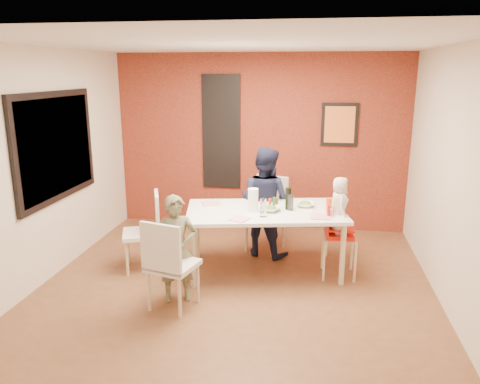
% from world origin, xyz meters
% --- Properties ---
extents(ground, '(4.50, 4.50, 0.00)m').
position_xyz_m(ground, '(0.00, 0.00, 0.00)').
color(ground, brown).
rests_on(ground, ground).
extents(ceiling, '(4.50, 4.50, 0.02)m').
position_xyz_m(ceiling, '(0.00, 0.00, 2.70)').
color(ceiling, silver).
rests_on(ceiling, wall_back).
extents(wall_back, '(4.50, 0.02, 2.70)m').
position_xyz_m(wall_back, '(0.00, 2.25, 1.35)').
color(wall_back, beige).
rests_on(wall_back, ground).
extents(wall_front, '(4.50, 0.02, 2.70)m').
position_xyz_m(wall_front, '(0.00, -2.25, 1.35)').
color(wall_front, beige).
rests_on(wall_front, ground).
extents(wall_left, '(0.02, 4.50, 2.70)m').
position_xyz_m(wall_left, '(-2.25, 0.00, 1.35)').
color(wall_left, beige).
rests_on(wall_left, ground).
extents(wall_right, '(0.02, 4.50, 2.70)m').
position_xyz_m(wall_right, '(2.25, 0.00, 1.35)').
color(wall_right, beige).
rests_on(wall_right, ground).
extents(brick_accent_wall, '(4.50, 0.02, 2.70)m').
position_xyz_m(brick_accent_wall, '(0.00, 2.23, 1.35)').
color(brick_accent_wall, maroon).
rests_on(brick_accent_wall, ground).
extents(picture_window_frame, '(0.05, 1.70, 1.30)m').
position_xyz_m(picture_window_frame, '(-2.22, 0.20, 1.55)').
color(picture_window_frame, black).
rests_on(picture_window_frame, wall_left).
extents(picture_window_pane, '(0.02, 1.55, 1.15)m').
position_xyz_m(picture_window_pane, '(-2.21, 0.20, 1.55)').
color(picture_window_pane, black).
rests_on(picture_window_pane, wall_left).
extents(glassblock_strip, '(0.55, 0.03, 1.70)m').
position_xyz_m(glassblock_strip, '(-0.60, 2.21, 1.50)').
color(glassblock_strip, silver).
rests_on(glassblock_strip, wall_back).
extents(glassblock_surround, '(0.60, 0.03, 1.76)m').
position_xyz_m(glassblock_surround, '(-0.60, 2.21, 1.50)').
color(glassblock_surround, black).
rests_on(glassblock_surround, wall_back).
extents(art_print_frame, '(0.54, 0.03, 0.64)m').
position_xyz_m(art_print_frame, '(1.20, 2.21, 1.65)').
color(art_print_frame, black).
rests_on(art_print_frame, wall_back).
extents(art_print_canvas, '(0.44, 0.01, 0.54)m').
position_xyz_m(art_print_canvas, '(1.20, 2.19, 1.65)').
color(art_print_canvas, orange).
rests_on(art_print_canvas, wall_back).
extents(dining_table, '(2.06, 1.40, 0.79)m').
position_xyz_m(dining_table, '(0.28, 0.49, 0.72)').
color(dining_table, white).
rests_on(dining_table, ground).
extents(chair_near, '(0.56, 0.56, 0.98)m').
position_xyz_m(chair_near, '(-0.59, -0.68, 0.55)').
color(chair_near, beige).
rests_on(chair_near, ground).
extents(chair_far, '(0.60, 0.60, 1.02)m').
position_xyz_m(chair_far, '(0.24, 1.28, 0.57)').
color(chair_far, white).
rests_on(chair_far, ground).
extents(chair_left, '(0.58, 0.58, 0.97)m').
position_xyz_m(chair_left, '(-1.16, 0.33, 0.54)').
color(chair_left, white).
rests_on(chair_left, ground).
extents(high_chair, '(0.41, 0.41, 0.93)m').
position_xyz_m(high_chair, '(1.14, 0.48, 0.56)').
color(high_chair, red).
rests_on(high_chair, ground).
extents(child_near, '(0.50, 0.41, 1.17)m').
position_xyz_m(child_near, '(-0.57, -0.43, 0.59)').
color(child_near, brown).
rests_on(child_near, ground).
extents(child_far, '(0.87, 0.78, 1.47)m').
position_xyz_m(child_far, '(0.21, 1.03, 0.74)').
color(child_far, black).
rests_on(child_far, ground).
extents(toddler, '(0.26, 0.36, 0.68)m').
position_xyz_m(toddler, '(1.16, 0.48, 0.89)').
color(toddler, beige).
rests_on(toddler, high_chair).
extents(plate_near_left, '(0.27, 0.27, 0.01)m').
position_xyz_m(plate_near_left, '(0.03, 0.07, 0.79)').
color(plate_near_left, white).
rests_on(plate_near_left, dining_table).
extents(plate_far_mid, '(0.25, 0.25, 0.01)m').
position_xyz_m(plate_far_mid, '(0.22, 0.83, 0.79)').
color(plate_far_mid, white).
rests_on(plate_far_mid, dining_table).
extents(plate_near_right, '(0.23, 0.23, 0.01)m').
position_xyz_m(plate_near_right, '(0.94, 0.30, 0.79)').
color(plate_near_right, white).
rests_on(plate_near_right, dining_table).
extents(plate_far_left, '(0.28, 0.28, 0.01)m').
position_xyz_m(plate_far_left, '(-0.43, 0.64, 0.79)').
color(plate_far_left, white).
rests_on(plate_far_left, dining_table).
extents(salad_bowl_a, '(0.31, 0.31, 0.06)m').
position_xyz_m(salad_bowl_a, '(0.35, 0.45, 0.82)').
color(salad_bowl_a, silver).
rests_on(salad_bowl_a, dining_table).
extents(salad_bowl_b, '(0.23, 0.23, 0.05)m').
position_xyz_m(salad_bowl_b, '(0.76, 0.71, 0.82)').
color(salad_bowl_b, white).
rests_on(salad_bowl_b, dining_table).
extents(wine_bottle, '(0.07, 0.07, 0.27)m').
position_xyz_m(wine_bottle, '(0.55, 0.56, 0.92)').
color(wine_bottle, black).
rests_on(wine_bottle, dining_table).
extents(wine_glass_a, '(0.08, 0.08, 0.22)m').
position_xyz_m(wine_glass_a, '(0.28, 0.22, 0.90)').
color(wine_glass_a, white).
rests_on(wine_glass_a, dining_table).
extents(wine_glass_b, '(0.07, 0.07, 0.20)m').
position_xyz_m(wine_glass_b, '(0.58, 0.53, 0.89)').
color(wine_glass_b, white).
rests_on(wine_glass_b, dining_table).
extents(paper_towel_roll, '(0.12, 0.12, 0.28)m').
position_xyz_m(paper_towel_roll, '(0.14, 0.42, 0.93)').
color(paper_towel_roll, white).
rests_on(paper_towel_roll, dining_table).
extents(condiment_red, '(0.04, 0.04, 0.14)m').
position_xyz_m(condiment_red, '(0.34, 0.50, 0.86)').
color(condiment_red, red).
rests_on(condiment_red, dining_table).
extents(condiment_green, '(0.04, 0.04, 0.14)m').
position_xyz_m(condiment_green, '(0.38, 0.55, 0.86)').
color(condiment_green, '#2F6822').
rests_on(condiment_green, dining_table).
extents(condiment_brown, '(0.03, 0.03, 0.13)m').
position_xyz_m(condiment_brown, '(0.41, 0.58, 0.85)').
color(condiment_brown, brown).
rests_on(condiment_brown, dining_table).
extents(sippy_cup, '(0.07, 0.07, 0.12)m').
position_xyz_m(sippy_cup, '(1.05, 0.71, 0.85)').
color(sippy_cup, orange).
rests_on(sippy_cup, dining_table).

